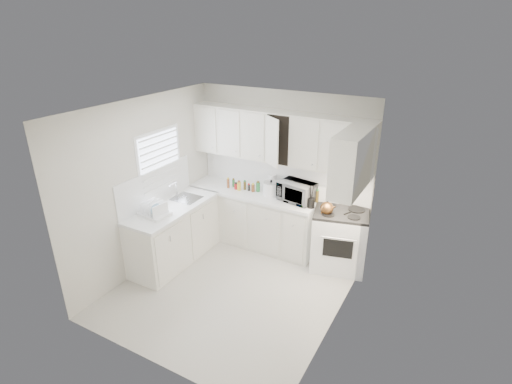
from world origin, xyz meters
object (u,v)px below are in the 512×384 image
Objects in this scene: stove at (340,232)px; rice_cooker at (271,187)px; utensil_crock at (311,196)px; dish_rack at (154,207)px; microwave at (297,190)px; tea_kettle at (327,207)px.

rice_cooker is at bearing 162.82° from stove.
dish_rack is (-1.91, -1.34, -0.07)m from utensil_crock.
dish_rack is at bearing -128.13° from microwave.
microwave is at bearing 156.35° from utensil_crock.
stove is 3.31× the size of utensil_crock.
stove is 0.70m from utensil_crock.
utensil_crock is (0.75, -0.14, 0.06)m from rice_cooker.
tea_kettle is at bearing -152.72° from stove.
tea_kettle is 0.65× the size of utensil_crock.
tea_kettle is at bearing 35.10° from dish_rack.
microwave is 1.49× the size of utensil_crock.
utensil_crock is (0.30, -0.13, -0.00)m from microwave.
dish_rack is (-1.16, -1.48, -0.01)m from rice_cooker.
stove reaches higher than rice_cooker.
tea_kettle is 0.57× the size of dish_rack.
stove is at bearing 36.12° from dish_rack.
utensil_crock is 2.33m from dish_rack.
rice_cooker is at bearing -171.77° from microwave.
dish_rack is at bearing -122.63° from rice_cooker.
stove is at bearing 6.05° from microwave.
stove is at bearing 46.29° from tea_kettle.
utensil_crock is (-0.28, 0.08, 0.08)m from tea_kettle.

